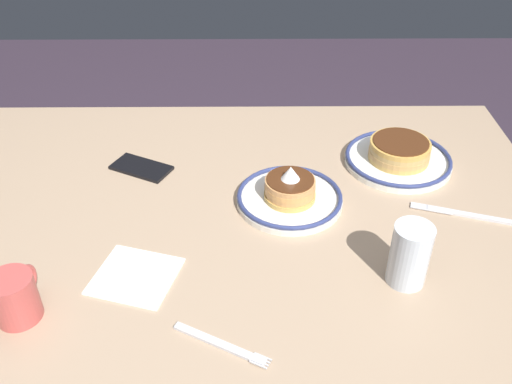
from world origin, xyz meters
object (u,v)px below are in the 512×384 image
(plate_center_pancakes, at_px, (399,156))
(cell_phone, at_px, (141,168))
(coffee_mug, at_px, (15,296))
(drinking_glass, at_px, (409,257))
(plate_near_main, at_px, (290,195))
(paper_napkin, at_px, (135,276))
(fork_near, at_px, (221,345))
(butter_knife, at_px, (462,214))

(plate_center_pancakes, height_order, cell_phone, plate_center_pancakes)
(plate_center_pancakes, xyz_separation_m, coffee_mug, (0.77, 0.48, 0.02))
(coffee_mug, relative_size, drinking_glass, 0.88)
(coffee_mug, bearing_deg, plate_near_main, -146.68)
(cell_phone, bearing_deg, paper_napkin, 123.67)
(plate_near_main, distance_m, paper_napkin, 0.39)
(plate_near_main, bearing_deg, paper_napkin, 37.07)
(drinking_glass, distance_m, fork_near, 0.38)
(plate_near_main, xyz_separation_m, drinking_glass, (-0.21, 0.24, 0.03))
(fork_near, relative_size, butter_knife, 0.79)
(coffee_mug, xyz_separation_m, drinking_glass, (-0.70, -0.08, 0.01))
(cell_phone, relative_size, paper_napkin, 0.96)
(fork_near, bearing_deg, plate_near_main, -108.95)
(coffee_mug, xyz_separation_m, butter_knife, (-0.87, -0.28, -0.04))
(plate_near_main, xyz_separation_m, butter_knife, (-0.37, 0.05, -0.02))
(plate_near_main, relative_size, paper_napkin, 1.59)
(drinking_glass, height_order, paper_napkin, drinking_glass)
(cell_phone, bearing_deg, butter_knife, -167.75)
(coffee_mug, xyz_separation_m, paper_napkin, (-0.19, -0.09, -0.04))
(plate_center_pancakes, xyz_separation_m, drinking_glass, (0.07, 0.40, 0.03))
(cell_phone, relative_size, butter_knife, 0.67)
(plate_center_pancakes, xyz_separation_m, butter_knife, (-0.10, 0.20, -0.02))
(coffee_mug, bearing_deg, paper_napkin, -153.62)
(fork_near, bearing_deg, butter_knife, -145.64)
(coffee_mug, height_order, paper_napkin, coffee_mug)
(cell_phone, bearing_deg, coffee_mug, 99.68)
(fork_near, bearing_deg, drinking_glass, -155.86)
(fork_near, bearing_deg, plate_center_pancakes, -126.68)
(drinking_glass, height_order, fork_near, drinking_glass)
(plate_near_main, bearing_deg, drinking_glass, 130.14)
(plate_near_main, bearing_deg, butter_knife, 172.74)
(coffee_mug, distance_m, fork_near, 0.37)
(drinking_glass, height_order, butter_knife, drinking_glass)
(fork_near, distance_m, butter_knife, 0.62)
(paper_napkin, bearing_deg, plate_center_pancakes, -146.29)
(coffee_mug, bearing_deg, fork_near, 168.68)
(plate_near_main, relative_size, plate_center_pancakes, 0.91)
(plate_center_pancakes, bearing_deg, cell_phone, 1.72)
(plate_center_pancakes, xyz_separation_m, fork_near, (0.41, 0.55, -0.02))
(paper_napkin, distance_m, fork_near, 0.24)
(plate_center_pancakes, relative_size, coffee_mug, 2.35)
(plate_center_pancakes, height_order, paper_napkin, plate_center_pancakes)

